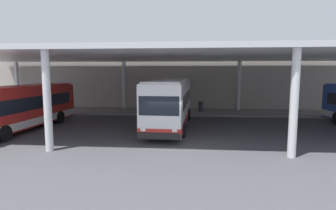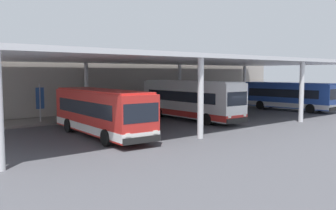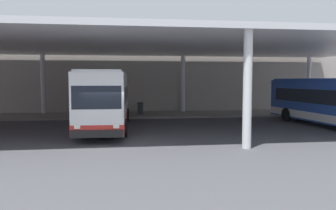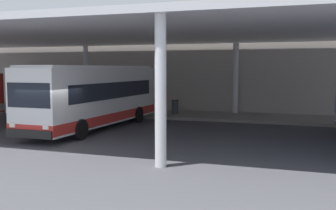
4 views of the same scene
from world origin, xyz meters
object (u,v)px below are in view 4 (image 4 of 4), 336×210
Objects in this scene: bus_second_bay at (96,96)px; bench_waiting at (139,105)px; trash_bin at (175,107)px; banner_sign at (9,86)px.

bus_second_bay reaches higher than bench_waiting.
bench_waiting is (-0.38, 7.15, -1.18)m from bus_second_bay.
trash_bin is (2.90, -0.19, 0.01)m from bench_waiting.
bench_waiting is 1.84× the size of trash_bin.
bus_second_bay reaches higher than banner_sign.
bus_second_bay is 11.64× the size of trash_bin.
bus_second_bay is 7.49m from trash_bin.
bench_waiting is at bearing 4.55° from banner_sign.
banner_sign is at bearing -177.18° from trash_bin.
banner_sign reaches higher than trash_bin.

